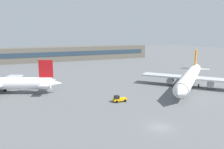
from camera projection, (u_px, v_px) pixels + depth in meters
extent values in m
plane|color=slate|center=(93.00, 84.00, 79.61)|extent=(400.00, 400.00, 0.00)
cube|color=#5B564C|center=(56.00, 54.00, 143.95)|extent=(126.54, 12.00, 9.00)
cube|color=#263847|center=(58.00, 54.00, 138.43)|extent=(120.21, 0.16, 2.80)
cylinder|color=white|center=(190.00, 77.00, 74.22)|extent=(31.91, 28.29, 4.08)
cone|color=white|center=(179.00, 92.00, 55.46)|extent=(5.92, 5.86, 3.87)
cone|color=white|center=(196.00, 68.00, 92.81)|extent=(4.95, 4.82, 2.85)
cube|color=orange|center=(196.00, 57.00, 89.01)|extent=(3.83, 3.37, 5.90)
cube|color=silver|center=(195.00, 69.00, 90.18)|extent=(9.27, 10.09, 0.26)
cube|color=silver|center=(190.00, 78.00, 75.23)|extent=(24.90, 27.74, 0.54)
cylinder|color=gray|center=(170.00, 80.00, 78.23)|extent=(4.00, 3.86, 2.14)
cylinder|color=gray|center=(210.00, 84.00, 72.80)|extent=(4.00, 3.86, 2.14)
cylinder|color=black|center=(183.00, 96.00, 62.78)|extent=(1.09, 1.02, 1.07)
cylinder|color=black|center=(181.00, 84.00, 77.86)|extent=(1.09, 1.02, 1.07)
cylinder|color=black|center=(199.00, 86.00, 75.51)|extent=(1.09, 1.02, 1.07)
cone|color=white|center=(56.00, 83.00, 67.16)|extent=(4.33, 3.77, 2.54)
cube|color=red|center=(46.00, 69.00, 66.32)|extent=(3.99, 1.98, 5.25)
cube|color=silver|center=(48.00, 83.00, 67.10)|extent=(6.23, 9.82, 0.23)
cylinder|color=gray|center=(6.00, 84.00, 72.94)|extent=(3.56, 2.96, 1.91)
cylinder|color=black|center=(5.00, 90.00, 69.95)|extent=(1.03, 0.73, 0.95)
cube|color=#F2B20C|center=(120.00, 99.00, 59.57)|extent=(3.65, 1.63, 0.60)
cube|color=black|center=(117.00, 97.00, 59.12)|extent=(1.15, 1.44, 0.90)
cylinder|color=black|center=(115.00, 100.00, 59.90)|extent=(0.71, 0.28, 0.70)
cylinder|color=black|center=(117.00, 102.00, 58.47)|extent=(0.71, 0.28, 0.70)
cylinder|color=black|center=(123.00, 99.00, 60.77)|extent=(0.71, 0.28, 0.70)
cylinder|color=black|center=(125.00, 101.00, 59.35)|extent=(0.71, 0.28, 0.70)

